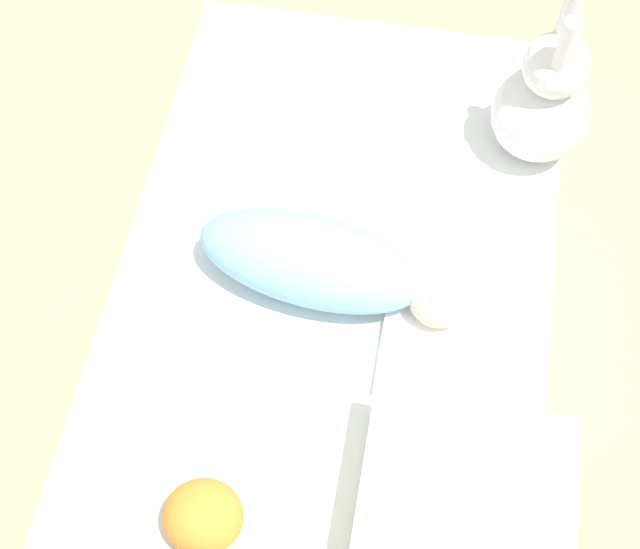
{
  "coord_description": "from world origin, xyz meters",
  "views": [
    {
      "loc": [
        0.72,
        0.11,
        1.53
      ],
      "look_at": [
        -0.02,
        -0.02,
        0.2
      ],
      "focal_mm": 50.0,
      "sensor_mm": 36.0,
      "label": 1
    }
  ],
  "objects_px": {
    "pillow": "(460,536)",
    "bunny_plush": "(544,102)",
    "turtle_plush": "(203,519)",
    "swaddled_baby": "(324,264)"
  },
  "relations": [
    {
      "from": "pillow",
      "to": "bunny_plush",
      "type": "relative_size",
      "value": 1.09
    },
    {
      "from": "bunny_plush",
      "to": "turtle_plush",
      "type": "height_order",
      "value": "bunny_plush"
    },
    {
      "from": "swaddled_baby",
      "to": "pillow",
      "type": "bearing_deg",
      "value": -49.43
    },
    {
      "from": "bunny_plush",
      "to": "swaddled_baby",
      "type": "bearing_deg",
      "value": -42.46
    },
    {
      "from": "swaddled_baby",
      "to": "pillow",
      "type": "relative_size",
      "value": 1.26
    },
    {
      "from": "pillow",
      "to": "bunny_plush",
      "type": "height_order",
      "value": "bunny_plush"
    },
    {
      "from": "bunny_plush",
      "to": "pillow",
      "type": "bearing_deg",
      "value": -4.75
    },
    {
      "from": "swaddled_baby",
      "to": "bunny_plush",
      "type": "xyz_separation_m",
      "value": [
        -0.37,
        0.34,
        0.06
      ]
    },
    {
      "from": "bunny_plush",
      "to": "turtle_plush",
      "type": "distance_m",
      "value": 0.94
    },
    {
      "from": "swaddled_baby",
      "to": "turtle_plush",
      "type": "distance_m",
      "value": 0.47
    }
  ]
}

